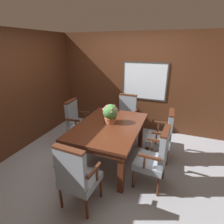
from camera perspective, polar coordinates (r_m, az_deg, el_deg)
ground_plane at (r=3.60m, az=-2.99°, el=-15.47°), size 14.00×14.00×0.00m
wall_back at (r=4.63m, az=5.59°, el=9.59°), size 7.20×0.08×2.45m
wall_left at (r=4.13m, az=-27.82°, el=5.84°), size 0.06×7.20×2.45m
dining_table at (r=3.29m, az=-0.93°, el=-5.68°), size 1.15×1.63×0.75m
chair_right_far at (r=3.51m, az=16.32°, el=-6.97°), size 0.47×0.54×1.02m
chair_head_near at (r=2.48m, az=-11.54°, el=-19.58°), size 0.55×0.48×1.02m
chair_left_far at (r=4.01m, az=-11.47°, el=-2.89°), size 0.49×0.56×1.02m
chair_head_far at (r=4.35m, az=4.66°, el=-0.61°), size 0.54×0.47×1.02m
chair_right_near at (r=2.85m, az=14.06°, el=-13.86°), size 0.49×0.55×1.02m
potted_plant at (r=3.26m, az=-0.53°, el=-0.41°), size 0.30×0.28×0.36m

